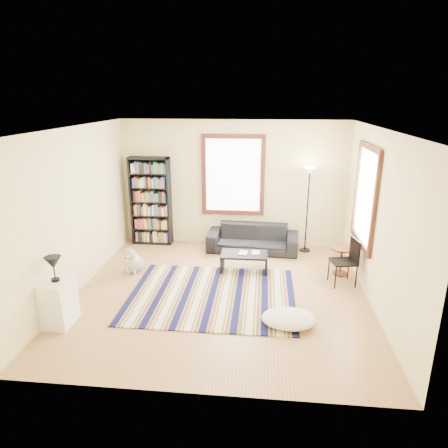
# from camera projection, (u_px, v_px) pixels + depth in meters

# --- Properties ---
(floor) EXTENTS (5.00, 5.00, 0.10)m
(floor) POSITION_uv_depth(u_px,v_px,m) (221.00, 295.00, 6.98)
(floor) COLOR #A8874C
(floor) RESTS_ON ground
(ceiling) EXTENTS (5.00, 5.00, 0.10)m
(ceiling) POSITION_uv_depth(u_px,v_px,m) (221.00, 125.00, 6.09)
(ceiling) COLOR white
(ceiling) RESTS_ON floor
(wall_back) EXTENTS (5.00, 0.10, 2.80)m
(wall_back) POSITION_uv_depth(u_px,v_px,m) (233.00, 184.00, 8.95)
(wall_back) COLOR beige
(wall_back) RESTS_ON floor
(wall_front) EXTENTS (5.00, 0.10, 2.80)m
(wall_front) POSITION_uv_depth(u_px,v_px,m) (194.00, 286.00, 4.12)
(wall_front) COLOR beige
(wall_front) RESTS_ON floor
(wall_left) EXTENTS (0.10, 5.00, 2.80)m
(wall_left) POSITION_uv_depth(u_px,v_px,m) (72.00, 212.00, 6.79)
(wall_left) COLOR beige
(wall_left) RESTS_ON floor
(wall_right) EXTENTS (0.10, 5.00, 2.80)m
(wall_right) POSITION_uv_depth(u_px,v_px,m) (381.00, 221.00, 6.29)
(wall_right) COLOR beige
(wall_right) RESTS_ON floor
(window_back) EXTENTS (1.20, 0.06, 1.60)m
(window_back) POSITION_uv_depth(u_px,v_px,m) (233.00, 175.00, 8.82)
(window_back) COLOR white
(window_back) RESTS_ON wall_back
(window_right) EXTENTS (0.06, 1.20, 1.60)m
(window_right) POSITION_uv_depth(u_px,v_px,m) (366.00, 196.00, 7.00)
(window_right) COLOR white
(window_right) RESTS_ON wall_right
(rug) EXTENTS (2.87, 2.29, 0.02)m
(rug) POSITION_uv_depth(u_px,v_px,m) (212.00, 295.00, 6.87)
(rug) COLOR #0B0D39
(rug) RESTS_ON floor
(sofa) EXTENTS (2.01, 0.88, 0.58)m
(sofa) POSITION_uv_depth(u_px,v_px,m) (253.00, 238.00, 8.78)
(sofa) COLOR black
(sofa) RESTS_ON floor
(bookshelf) EXTENTS (0.90, 0.30, 2.00)m
(bookshelf) POSITION_uv_depth(u_px,v_px,m) (151.00, 201.00, 9.04)
(bookshelf) COLOR black
(bookshelf) RESTS_ON floor
(coffee_table) EXTENTS (0.94, 0.58, 0.36)m
(coffee_table) POSITION_uv_depth(u_px,v_px,m) (244.00, 262.00, 7.80)
(coffee_table) COLOR black
(coffee_table) RESTS_ON floor
(book_a) EXTENTS (0.18, 0.23, 0.02)m
(book_a) POSITION_uv_depth(u_px,v_px,m) (239.00, 253.00, 7.75)
(book_a) COLOR beige
(book_a) RESTS_ON coffee_table
(book_b) EXTENTS (0.15, 0.21, 0.02)m
(book_b) POSITION_uv_depth(u_px,v_px,m) (252.00, 252.00, 7.77)
(book_b) COLOR beige
(book_b) RESTS_ON coffee_table
(floor_cushion) EXTENTS (0.84, 0.64, 0.21)m
(floor_cushion) POSITION_uv_depth(u_px,v_px,m) (289.00, 319.00, 5.96)
(floor_cushion) COLOR white
(floor_cushion) RESTS_ON floor
(floor_lamp) EXTENTS (0.34, 0.34, 1.86)m
(floor_lamp) POSITION_uv_depth(u_px,v_px,m) (307.00, 210.00, 8.56)
(floor_lamp) COLOR black
(floor_lamp) RESTS_ON floor
(side_table) EXTENTS (0.43, 0.43, 0.54)m
(side_table) POSITION_uv_depth(u_px,v_px,m) (341.00, 261.00, 7.62)
(side_table) COLOR #471811
(side_table) RESTS_ON floor
(folding_chair) EXTENTS (0.49, 0.47, 0.86)m
(folding_chair) POSITION_uv_depth(u_px,v_px,m) (343.00, 262.00, 7.17)
(folding_chair) COLOR black
(folding_chair) RESTS_ON floor
(white_cabinet) EXTENTS (0.39, 0.51, 0.70)m
(white_cabinet) POSITION_uv_depth(u_px,v_px,m) (59.00, 302.00, 5.93)
(white_cabinet) COLOR white
(white_cabinet) RESTS_ON floor
(table_lamp) EXTENTS (0.31, 0.31, 0.38)m
(table_lamp) POSITION_uv_depth(u_px,v_px,m) (54.00, 269.00, 5.76)
(table_lamp) COLOR black
(table_lamp) RESTS_ON white_cabinet
(dog) EXTENTS (0.46, 0.59, 0.54)m
(dog) POSITION_uv_depth(u_px,v_px,m) (135.00, 259.00, 7.72)
(dog) COLOR #B0B0B0
(dog) RESTS_ON floor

